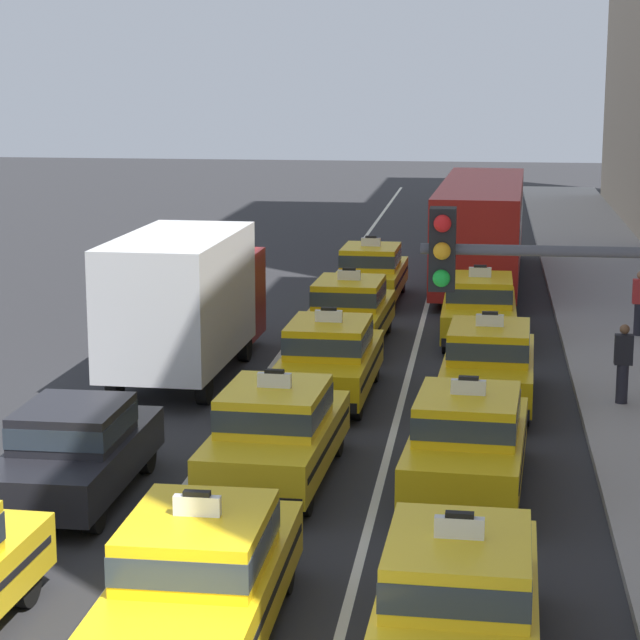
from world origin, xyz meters
name	(u,v)px	position (x,y,z in m)	size (l,w,h in m)	color
lane_stripe_left_center	(296,333)	(-1.60, 20.00, 0.00)	(0.14, 80.00, 0.01)	silver
lane_stripe_center_right	(419,336)	(1.60, 20.00, 0.00)	(0.14, 80.00, 0.01)	silver
sedan_left_second	(76,448)	(-3.16, 6.92, 0.85)	(1.78, 4.31, 1.58)	black
box_truck_left_third	(187,297)	(-3.31, 15.21, 1.78)	(2.42, 7.01, 3.27)	black
taxi_center_nearest	(201,574)	(-0.04, 2.18, 0.88)	(1.83, 4.56, 1.96)	black
taxi_center_second	(276,431)	(-0.13, 8.19, 0.88)	(1.98, 4.62, 1.96)	black
taxi_center_third	(329,358)	(0.08, 13.62, 0.88)	(1.90, 4.59, 1.96)	black
taxi_center_fourth	(349,310)	(-0.06, 18.78, 0.88)	(1.95, 4.61, 1.96)	black
taxi_center_fifth	(371,272)	(-0.08, 24.71, 0.88)	(1.91, 4.60, 1.96)	black
taxi_right_nearest	(458,599)	(3.04, 1.87, 0.88)	(1.92, 4.60, 1.96)	black
taxi_right_second	(468,439)	(3.04, 8.15, 0.88)	(2.06, 4.65, 1.96)	black
taxi_right_third	(489,362)	(3.37, 13.61, 0.88)	(1.97, 4.62, 1.96)	black
taxi_right_fourth	(479,307)	(3.13, 19.66, 0.88)	(1.83, 4.56, 1.96)	black
bus_right_fifth	(481,226)	(3.09, 28.48, 1.82)	(2.88, 11.28, 3.22)	black
pedestrian_trailing	(623,363)	(6.05, 13.50, 0.97)	(0.36, 0.24, 1.62)	#23232D
pedestrian_far_corner	(640,303)	(7.14, 20.19, 0.97)	(0.47, 0.24, 1.64)	#23232D
traffic_light_pole	(618,401)	(4.49, -0.19, 3.82)	(2.87, 0.33, 5.58)	#47474C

